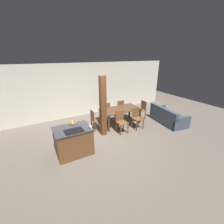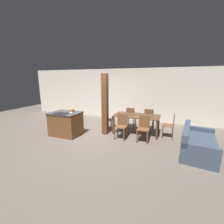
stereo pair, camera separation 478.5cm
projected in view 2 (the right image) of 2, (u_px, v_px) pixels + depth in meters
ground_plane at (96, 135)px, 5.86m from camera, size 16.00×16.00×0.00m
wall_back at (119, 94)px, 8.15m from camera, size 11.20×0.08×2.70m
kitchen_island at (66, 124)px, 5.86m from camera, size 1.14×0.86×0.91m
fruit_bowl at (72, 110)px, 5.98m from camera, size 0.23×0.23×0.11m
wine_glass_near at (70, 113)px, 5.25m from camera, size 0.07×0.07×0.13m
wine_glass_middle at (72, 112)px, 5.33m from camera, size 0.07×0.07×0.13m
dining_table at (136, 118)px, 5.99m from camera, size 1.80×0.97×0.74m
dining_chair_near_left at (121, 125)px, 5.52m from camera, size 0.40×0.40×0.91m
dining_chair_near_right at (144, 128)px, 5.24m from camera, size 0.40×0.40×0.91m
dining_chair_far_left at (131, 117)px, 6.82m from camera, size 0.40×0.40×0.91m
dining_chair_far_right at (149, 118)px, 6.54m from camera, size 0.40×0.40×0.91m
dining_chair_head_end at (107, 119)px, 6.47m from camera, size 0.40×0.40×0.91m
dining_chair_foot_end at (170, 125)px, 5.59m from camera, size 0.40×0.40×0.91m
couch at (197, 144)px, 4.43m from camera, size 1.11×1.86×0.78m
timber_post at (105, 105)px, 5.80m from camera, size 0.21×0.21×2.37m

